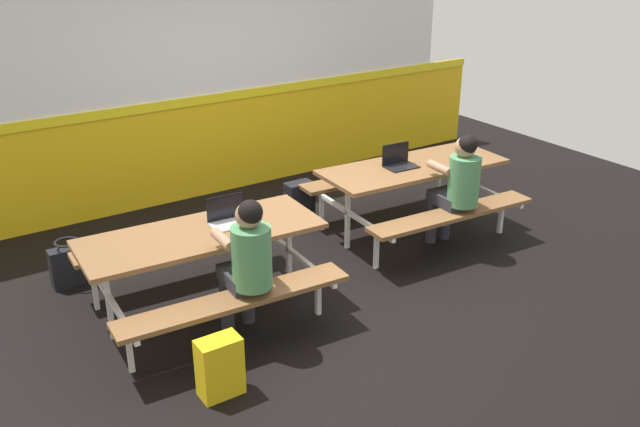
{
  "coord_description": "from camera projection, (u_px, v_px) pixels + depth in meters",
  "views": [
    {
      "loc": [
        -3.25,
        -4.79,
        3.06
      ],
      "look_at": [
        0.0,
        0.09,
        0.55
      ],
      "focal_mm": 38.97,
      "sensor_mm": 36.0,
      "label": 1
    }
  ],
  "objects": [
    {
      "name": "laptop_dark",
      "position": [
        399.0,
        162.0,
        6.99
      ],
      "size": [
        0.33,
        0.24,
        0.22
      ],
      "color": "black",
      "rests_on": "picnic_table_right"
    },
    {
      "name": "picnic_table_right",
      "position": [
        413.0,
        180.0,
        7.11
      ],
      "size": [
        1.98,
        1.65,
        0.74
      ],
      "color": "brown",
      "rests_on": "ground"
    },
    {
      "name": "satchel_spare",
      "position": [
        299.0,
        202.0,
        7.52
      ],
      "size": [
        0.3,
        0.22,
        0.44
      ],
      "color": "black",
      "rests_on": "ground"
    },
    {
      "name": "ground_plane",
      "position": [
        325.0,
        271.0,
        6.53
      ],
      "size": [
        10.0,
        10.0,
        0.02
      ],
      "primitive_type": "cube",
      "color": "black"
    },
    {
      "name": "student_nearer",
      "position": [
        247.0,
        258.0,
        5.19
      ],
      "size": [
        0.38,
        0.53,
        1.21
      ],
      "color": "#2D2D38",
      "rests_on": "ground"
    },
    {
      "name": "accent_backdrop",
      "position": [
        205.0,
        90.0,
        7.91
      ],
      "size": [
        8.0,
        0.14,
        2.6
      ],
      "color": "yellow",
      "rests_on": "ground"
    },
    {
      "name": "laptop_silver",
      "position": [
        229.0,
        218.0,
        5.68
      ],
      "size": [
        0.33,
        0.24,
        0.22
      ],
      "color": "silver",
      "rests_on": "picnic_table_left"
    },
    {
      "name": "tote_bag_bright",
      "position": [
        70.0,
        265.0,
        6.21
      ],
      "size": [
        0.34,
        0.21,
        0.43
      ],
      "color": "black",
      "rests_on": "ground"
    },
    {
      "name": "picnic_table_left",
      "position": [
        203.0,
        250.0,
        5.62
      ],
      "size": [
        1.98,
        1.65,
        0.74
      ],
      "color": "brown",
      "rests_on": "ground"
    },
    {
      "name": "student_further",
      "position": [
        458.0,
        183.0,
        6.67
      ],
      "size": [
        0.38,
        0.53,
        1.21
      ],
      "color": "#2D2D38",
      "rests_on": "ground"
    },
    {
      "name": "backpack_dark",
      "position": [
        219.0,
        367.0,
        4.76
      ],
      "size": [
        0.3,
        0.22,
        0.44
      ],
      "color": "yellow",
      "rests_on": "ground"
    }
  ]
}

